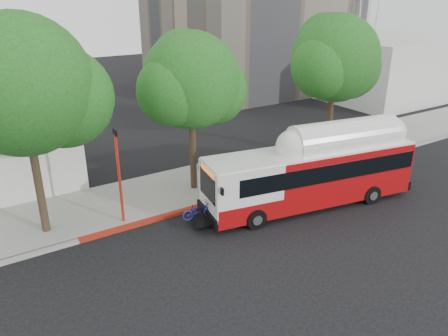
# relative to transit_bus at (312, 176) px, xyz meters

# --- Properties ---
(ground) EXTENTS (120.00, 120.00, 0.00)m
(ground) POSITION_rel_transit_bus_xyz_m (-3.17, -1.13, -1.64)
(ground) COLOR black
(ground) RESTS_ON ground
(sidewalk) EXTENTS (60.00, 5.00, 0.15)m
(sidewalk) POSITION_rel_transit_bus_xyz_m (-3.17, 5.37, -1.57)
(sidewalk) COLOR gray
(sidewalk) RESTS_ON ground
(curb_strip) EXTENTS (60.00, 0.30, 0.15)m
(curb_strip) POSITION_rel_transit_bus_xyz_m (-3.17, 2.77, -1.57)
(curb_strip) COLOR gray
(curb_strip) RESTS_ON ground
(red_curb_segment) EXTENTS (10.00, 0.32, 0.16)m
(red_curb_segment) POSITION_rel_transit_bus_xyz_m (-6.17, 2.77, -1.56)
(red_curb_segment) COLOR #9F1F11
(red_curb_segment) RESTS_ON ground
(street_tree_left) EXTENTS (6.67, 5.80, 9.74)m
(street_tree_left) POSITION_rel_transit_bus_xyz_m (-11.70, 4.43, 4.96)
(street_tree_left) COLOR #2D2116
(street_tree_left) RESTS_ON ground
(street_tree_mid) EXTENTS (5.75, 5.00, 8.62)m
(street_tree_mid) POSITION_rel_transit_bus_xyz_m (-3.77, 4.93, 4.26)
(street_tree_mid) COLOR #2D2116
(street_tree_mid) RESTS_ON ground
(street_tree_right) EXTENTS (6.21, 5.40, 9.18)m
(street_tree_right) POSITION_rel_transit_bus_xyz_m (6.27, 4.73, 4.61)
(street_tree_right) COLOR #2D2116
(street_tree_right) RESTS_ON ground
(horizon_block) EXTENTS (20.00, 12.00, 6.00)m
(horizon_block) POSITION_rel_transit_bus_xyz_m (26.83, 14.87, 1.36)
(horizon_block) COLOR silver
(horizon_block) RESTS_ON ground
(transit_bus) EXTENTS (12.08, 4.25, 3.52)m
(transit_bus) POSITION_rel_transit_bus_xyz_m (0.00, 0.00, 0.00)
(transit_bus) COLOR #9E0B0D
(transit_bus) RESTS_ON ground
(signal_pole) EXTENTS (0.13, 0.45, 4.71)m
(signal_pole) POSITION_rel_transit_bus_xyz_m (-8.87, 3.29, 0.77)
(signal_pole) COLOR red
(signal_pole) RESTS_ON ground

